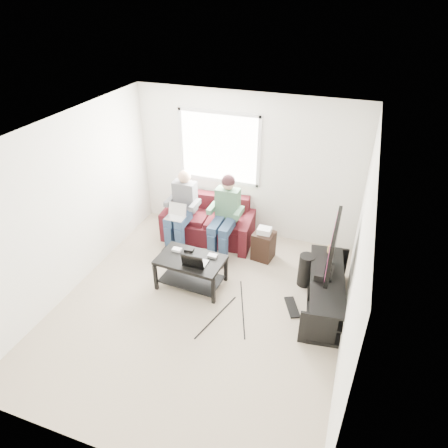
{
  "coord_description": "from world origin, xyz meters",
  "views": [
    {
      "loc": [
        1.79,
        -3.97,
        4.08
      ],
      "look_at": [
        0.17,
        0.6,
        1.12
      ],
      "focal_mm": 32.0,
      "sensor_mm": 36.0,
      "label": 1
    }
  ],
  "objects_px": {
    "sofa": "(209,223)",
    "coffee_table": "(191,266)",
    "subwoofer": "(306,270)",
    "tv": "(333,247)",
    "tv_stand": "(325,293)",
    "end_table": "(264,245)"
  },
  "relations": [
    {
      "from": "sofa",
      "to": "coffee_table",
      "type": "relative_size",
      "value": 1.64
    },
    {
      "from": "subwoofer",
      "to": "tv",
      "type": "bearing_deg",
      "value": -40.97
    },
    {
      "from": "sofa",
      "to": "coffee_table",
      "type": "height_order",
      "value": "sofa"
    },
    {
      "from": "sofa",
      "to": "coffee_table",
      "type": "bearing_deg",
      "value": -80.03
    },
    {
      "from": "subwoofer",
      "to": "tv_stand",
      "type": "bearing_deg",
      "value": -48.95
    },
    {
      "from": "coffee_table",
      "to": "end_table",
      "type": "xyz_separation_m",
      "value": [
        0.87,
        1.07,
        -0.1
      ]
    },
    {
      "from": "tv",
      "to": "end_table",
      "type": "height_order",
      "value": "tv"
    },
    {
      "from": "tv",
      "to": "subwoofer",
      "type": "height_order",
      "value": "tv"
    },
    {
      "from": "tv_stand",
      "to": "end_table",
      "type": "distance_m",
      "value": 1.43
    },
    {
      "from": "sofa",
      "to": "subwoofer",
      "type": "relative_size",
      "value": 3.15
    },
    {
      "from": "tv_stand",
      "to": "end_table",
      "type": "xyz_separation_m",
      "value": [
        -1.14,
        0.86,
        0.03
      ]
    },
    {
      "from": "subwoofer",
      "to": "end_table",
      "type": "distance_m",
      "value": 0.92
    },
    {
      "from": "coffee_table",
      "to": "end_table",
      "type": "height_order",
      "value": "end_table"
    },
    {
      "from": "tv",
      "to": "subwoofer",
      "type": "distance_m",
      "value": 0.85
    },
    {
      "from": "tv_stand",
      "to": "tv",
      "type": "bearing_deg",
      "value": 91.47
    },
    {
      "from": "sofa",
      "to": "subwoofer",
      "type": "height_order",
      "value": "sofa"
    },
    {
      "from": "sofa",
      "to": "subwoofer",
      "type": "xyz_separation_m",
      "value": [
        1.9,
        -0.77,
        -0.02
      ]
    },
    {
      "from": "sofa",
      "to": "subwoofer",
      "type": "bearing_deg",
      "value": -21.94
    },
    {
      "from": "tv_stand",
      "to": "tv",
      "type": "xyz_separation_m",
      "value": [
        -0.0,
        0.1,
        0.75
      ]
    },
    {
      "from": "tv_stand",
      "to": "end_table",
      "type": "bearing_deg",
      "value": 142.96
    },
    {
      "from": "tv",
      "to": "tv_stand",
      "type": "bearing_deg",
      "value": -88.53
    },
    {
      "from": "sofa",
      "to": "coffee_table",
      "type": "distance_m",
      "value": 1.4
    }
  ]
}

